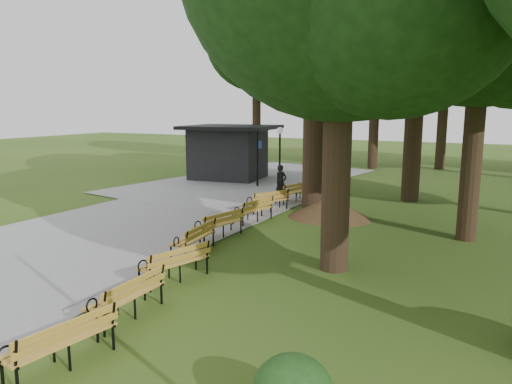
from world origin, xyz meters
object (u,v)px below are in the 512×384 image
at_px(bench_0, 60,340).
at_px(bench_1, 126,296).
at_px(person, 281,183).
at_px(dirt_mound, 329,207).
at_px(bench_3, 193,238).
at_px(bench_8, 313,186).
at_px(bench_9, 327,180).
at_px(bench_2, 174,262).
at_px(bench_7, 292,192).
at_px(lawn_tree_1, 484,1).
at_px(bench_5, 253,210).
at_px(kiosk, 228,152).
at_px(bench_6, 267,201).
at_px(lamp_post, 280,144).
at_px(bench_4, 218,224).

relative_size(bench_0, bench_1, 1.00).
height_order(person, dirt_mound, person).
bearing_deg(person, bench_3, -145.80).
bearing_deg(bench_8, dirt_mound, 52.31).
relative_size(bench_1, bench_9, 1.00).
distance_m(bench_2, bench_8, 11.97).
relative_size(dirt_mound, bench_7, 1.38).
bearing_deg(bench_2, bench_7, -156.01).
xyz_separation_m(bench_0, lawn_tree_1, (5.32, 10.89, 6.61)).
bearing_deg(bench_0, bench_2, -160.13).
xyz_separation_m(bench_0, bench_1, (-0.32, 1.87, 0.00)).
distance_m(bench_2, bench_7, 10.13).
relative_size(bench_5, bench_8, 1.00).
relative_size(kiosk, lawn_tree_1, 0.48).
distance_m(dirt_mound, bench_6, 2.51).
height_order(lamp_post, bench_3, lamp_post).
relative_size(dirt_mound, bench_8, 1.38).
height_order(lamp_post, bench_5, lamp_post).
bearing_deg(bench_3, bench_2, 16.85).
bearing_deg(bench_5, bench_4, 10.76).
xyz_separation_m(person, kiosk, (-5.23, 4.54, 0.74)).
xyz_separation_m(person, bench_7, (0.62, -0.20, -0.35)).
xyz_separation_m(bench_4, bench_7, (-0.07, 6.35, 0.00)).
bearing_deg(bench_7, bench_8, -170.85).
distance_m(bench_3, bench_5, 4.09).
bearing_deg(bench_2, bench_0, 27.60).
bearing_deg(bench_5, lamp_post, -151.70).
relative_size(bench_3, bench_7, 1.00).
relative_size(bench_0, bench_3, 1.00).
bearing_deg(lamp_post, person, -65.68).
height_order(dirt_mound, bench_6, bench_6).
xyz_separation_m(dirt_mound, bench_9, (-2.07, 6.14, 0.03)).
bearing_deg(bench_9, bench_8, 2.14).
distance_m(bench_2, bench_5, 6.15).
xyz_separation_m(bench_0, bench_8, (-1.47, 15.89, 0.00)).
height_order(bench_0, bench_4, same).
bearing_deg(dirt_mound, bench_6, -179.17).
bearing_deg(dirt_mound, bench_8, 117.08).
relative_size(kiosk, bench_6, 2.57).
bearing_deg(bench_5, bench_7, -167.01).
bearing_deg(dirt_mound, bench_0, -93.00).
distance_m(dirt_mound, bench_2, 7.96).
bearing_deg(dirt_mound, lamp_post, 127.50).
relative_size(bench_6, bench_7, 1.00).
bearing_deg(bench_2, person, -152.74).
bearing_deg(bench_2, bench_9, -158.92).
height_order(kiosk, lawn_tree_1, lawn_tree_1).
distance_m(bench_4, lawn_tree_1, 10.15).
relative_size(bench_3, bench_4, 1.00).
xyz_separation_m(bench_5, bench_7, (-0.10, 4.00, 0.00)).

